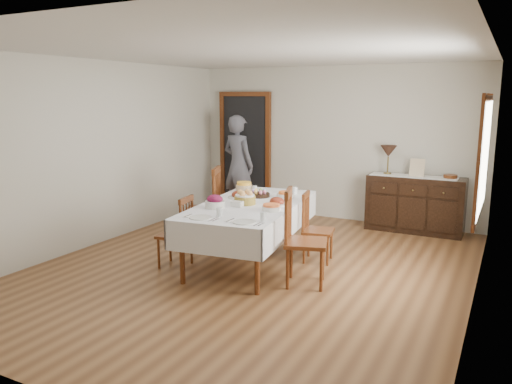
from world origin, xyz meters
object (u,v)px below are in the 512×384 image
at_px(chair_left_far, 206,205).
at_px(chair_right_near, 301,237).
at_px(dining_table, 250,211).
at_px(sideboard, 415,204).
at_px(table_lamp, 388,152).
at_px(person, 238,162).
at_px(chair_left_near, 178,231).
at_px(chair_right_far, 315,227).

height_order(chair_left_far, chair_right_near, chair_left_far).
distance_m(dining_table, chair_left_far, 1.06).
xyz_separation_m(sideboard, table_lamp, (-0.46, 0.01, 0.79)).
relative_size(person, table_lamp, 4.11).
bearing_deg(table_lamp, sideboard, -1.56).
xyz_separation_m(dining_table, person, (-1.47, 2.31, 0.26)).
height_order(chair_left_near, chair_right_far, same).
bearing_deg(sideboard, chair_left_near, -127.09).
bearing_deg(chair_left_near, sideboard, 134.01).
xyz_separation_m(person, table_lamp, (2.60, 0.21, 0.29)).
distance_m(chair_left_near, chair_right_far, 1.73).
bearing_deg(chair_right_far, chair_left_near, 114.44).
bearing_deg(chair_right_near, sideboard, -31.34).
distance_m(chair_right_near, person, 3.60).
bearing_deg(sideboard, chair_right_far, -113.12).
bearing_deg(person, dining_table, 136.41).
height_order(sideboard, table_lamp, table_lamp).
height_order(dining_table, person, person).
height_order(chair_left_far, person, person).
xyz_separation_m(chair_right_far, person, (-2.17, 1.87, 0.49)).
bearing_deg(person, chair_right_near, 144.61).
bearing_deg(chair_left_near, dining_table, 117.86).
relative_size(chair_right_near, sideboard, 0.75).
relative_size(chair_left_far, sideboard, 0.76).
relative_size(chair_right_near, chair_right_far, 1.22).
distance_m(chair_left_near, person, 2.99).
distance_m(chair_left_near, table_lamp, 3.67).
distance_m(dining_table, chair_left_near, 0.93).
bearing_deg(table_lamp, chair_right_far, -101.62).
distance_m(sideboard, table_lamp, 0.91).
bearing_deg(dining_table, table_lamp, 59.13).
xyz_separation_m(chair_right_far, table_lamp, (0.43, 2.08, 0.78)).
xyz_separation_m(chair_right_near, person, (-2.33, 2.71, 0.39)).
bearing_deg(chair_left_near, table_lamp, 139.95).
bearing_deg(table_lamp, chair_left_near, -121.15).
height_order(chair_left_near, table_lamp, table_lamp).
bearing_deg(sideboard, person, -176.24).
height_order(chair_right_near, person, person).
bearing_deg(dining_table, chair_left_far, 147.75).
bearing_deg(table_lamp, dining_table, -114.11).
relative_size(dining_table, chair_right_near, 2.17).
xyz_separation_m(chair_right_near, sideboard, (0.73, 2.91, -0.11)).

